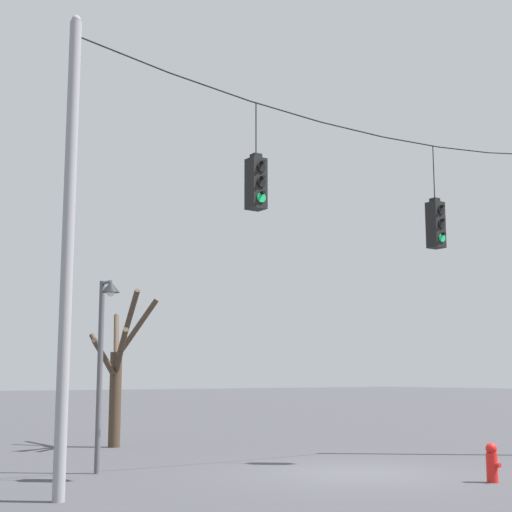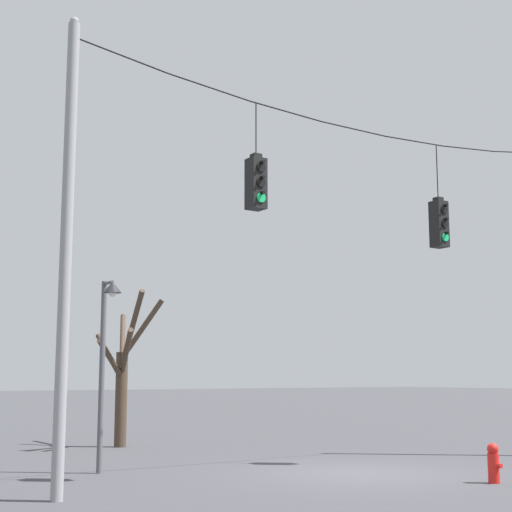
% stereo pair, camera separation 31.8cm
% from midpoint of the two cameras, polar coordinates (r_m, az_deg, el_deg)
% --- Properties ---
extents(ground_plane, '(200.00, 200.00, 0.00)m').
position_cam_midpoint_polar(ground_plane, '(17.32, 6.83, -15.41)').
color(ground_plane, '#424247').
extents(utility_pole_left, '(0.21, 0.21, 8.43)m').
position_cam_midpoint_polar(utility_pole_left, '(13.82, -14.18, 0.59)').
color(utility_pole_left, gray).
rests_on(utility_pole_left, ground_plane).
extents(span_wire, '(13.25, 0.03, 0.55)m').
position_cam_midpoint_polar(span_wire, '(18.06, 6.54, 9.64)').
color(span_wire, black).
extents(traffic_light_near_left_pole, '(0.34, 0.58, 2.24)m').
position_cam_midpoint_polar(traffic_light_near_left_pole, '(15.97, -0.57, 5.34)').
color(traffic_light_near_left_pole, black).
extents(traffic_light_over_intersection, '(0.34, 0.58, 2.53)m').
position_cam_midpoint_polar(traffic_light_over_intersection, '(19.35, 12.47, 2.28)').
color(traffic_light_over_intersection, black).
extents(street_lamp, '(0.39, 0.69, 4.09)m').
position_cam_midpoint_polar(street_lamp, '(17.19, -11.49, -5.84)').
color(street_lamp, '#515156').
rests_on(street_lamp, ground_plane).
extents(bare_tree, '(2.21, 3.64, 4.44)m').
position_cam_midpoint_polar(bare_tree, '(23.49, -10.46, -8.26)').
color(bare_tree, '#423326').
rests_on(bare_tree, ground_plane).
extents(fire_hydrant, '(0.22, 0.30, 0.75)m').
position_cam_midpoint_polar(fire_hydrant, '(16.30, 16.23, -14.21)').
color(fire_hydrant, red).
rests_on(fire_hydrant, ground_plane).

